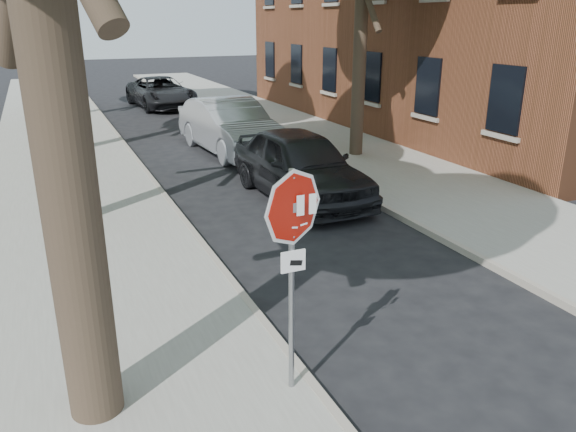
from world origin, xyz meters
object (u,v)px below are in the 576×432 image
at_px(stop_sign, 293,241).
at_px(car_d, 161,92).
at_px(car_b, 230,126).
at_px(car_a, 300,165).

xyz_separation_m(stop_sign, car_d, (3.30, 22.99, -1.22)).
bearing_deg(stop_sign, car_b, 74.91).
height_order(stop_sign, car_a, stop_sign).
bearing_deg(car_a, car_d, 88.78).
relative_size(car_a, car_d, 0.93).
xyz_separation_m(car_a, car_b, (0.00, 5.36, 0.03)).
xyz_separation_m(car_b, car_d, (-0.00, 10.75, -0.13)).
xyz_separation_m(stop_sign, car_a, (3.30, 6.88, -1.12)).
bearing_deg(car_a, car_b, 88.78).
height_order(stop_sign, car_d, stop_sign).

